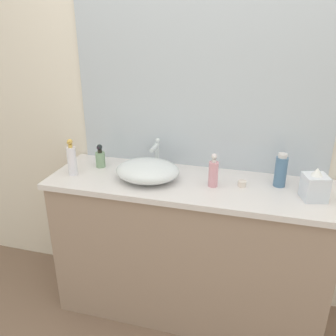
{
  "coord_description": "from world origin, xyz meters",
  "views": [
    {
      "loc": [
        0.26,
        -1.32,
        1.73
      ],
      "look_at": [
        -0.22,
        0.42,
        0.98
      ],
      "focal_mm": 37.92,
      "sensor_mm": 36.0,
      "label": 1
    }
  ],
  "objects": [
    {
      "name": "bathroom_wall_rear",
      "position": [
        0.0,
        0.73,
        1.3
      ],
      "size": [
        6.0,
        0.06,
        2.6
      ],
      "primitive_type": "cube",
      "color": "silver",
      "rests_on": "ground"
    },
    {
      "name": "vanity_counter",
      "position": [
        -0.1,
        0.44,
        0.45
      ],
      "size": [
        1.6,
        0.5,
        0.9
      ],
      "color": "gray",
      "rests_on": "ground"
    },
    {
      "name": "wall_mirror_panel",
      "position": [
        -0.1,
        0.69,
        1.51
      ],
      "size": [
        1.5,
        0.01,
        1.21
      ],
      "primitive_type": "cube",
      "color": "#B2BCC6",
      "rests_on": "vanity_counter"
    },
    {
      "name": "sink_basin",
      "position": [
        -0.33,
        0.41,
        0.95
      ],
      "size": [
        0.36,
        0.31,
        0.11
      ],
      "primitive_type": "ellipsoid",
      "color": "silver",
      "rests_on": "vanity_counter"
    },
    {
      "name": "faucet",
      "position": [
        -0.33,
        0.58,
        1.01
      ],
      "size": [
        0.03,
        0.14,
        0.18
      ],
      "color": "silver",
      "rests_on": "vanity_counter"
    },
    {
      "name": "soap_dispenser",
      "position": [
        0.04,
        0.42,
        0.98
      ],
      "size": [
        0.05,
        0.05,
        0.19
      ],
      "color": "pink",
      "rests_on": "vanity_counter"
    },
    {
      "name": "lotion_bottle",
      "position": [
        0.38,
        0.52,
        0.99
      ],
      "size": [
        0.06,
        0.06,
        0.19
      ],
      "color": "#4B7092",
      "rests_on": "vanity_counter"
    },
    {
      "name": "perfume_bottle",
      "position": [
        -0.67,
        0.51,
        0.96
      ],
      "size": [
        0.06,
        0.06,
        0.14
      ],
      "color": "gray",
      "rests_on": "vanity_counter"
    },
    {
      "name": "spray_can",
      "position": [
        -0.78,
        0.36,
        0.99
      ],
      "size": [
        0.05,
        0.05,
        0.22
      ],
      "color": "silver",
      "rests_on": "vanity_counter"
    },
    {
      "name": "tissue_box",
      "position": [
        0.54,
        0.41,
        0.97
      ],
      "size": [
        0.14,
        0.14,
        0.17
      ],
      "color": "silver",
      "rests_on": "vanity_counter"
    },
    {
      "name": "candle_jar",
      "position": [
        0.19,
        0.46,
        0.92
      ],
      "size": [
        0.05,
        0.05,
        0.03
      ],
      "primitive_type": "cylinder",
      "color": "silver",
      "rests_on": "vanity_counter"
    }
  ]
}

